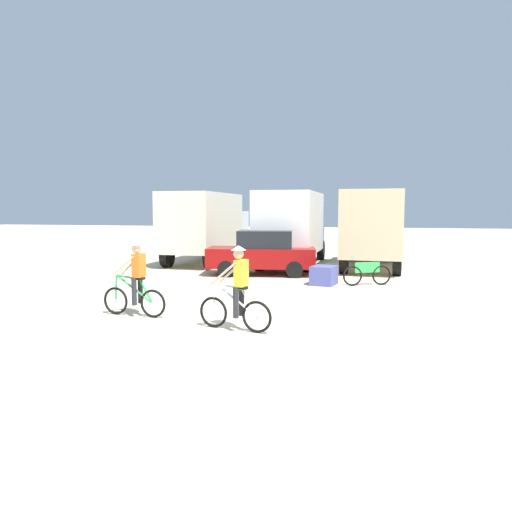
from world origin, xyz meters
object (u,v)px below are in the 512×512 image
Objects in this scene: box_truck_cream_rv at (206,224)px; box_truck_tan_camper at (372,226)px; sedan_parked at (262,253)px; cyclist_orange_shirt at (136,282)px; bicycle_spare at (367,274)px; cyclist_cowboy_hat at (237,291)px; supply_crate at (324,275)px; box_truck_white_box at (293,225)px.

box_truck_tan_camper is (7.82, -0.32, 0.00)m from box_truck_cream_rv.
box_truck_cream_rv is at bearing 135.16° from sedan_parked.
box_truck_tan_camper is 3.74× the size of cyclist_orange_shirt.
cyclist_cowboy_hat is at bearing -111.17° from bicycle_spare.
sedan_parked is 7.94m from cyclist_orange_shirt.
sedan_parked is 3.30m from supply_crate.
box_truck_white_box reaches higher than cyclist_cowboy_hat.
box_truck_white_box is at bearing 80.05° from sedan_parked.
sedan_parked is 8.66m from cyclist_cowboy_hat.
box_truck_cream_rv and box_truck_tan_camper have the same top height.
cyclist_cowboy_hat is (2.74, -0.71, 0.00)m from cyclist_orange_shirt.
cyclist_cowboy_hat reaches higher than sedan_parked.
box_truck_tan_camper is at bearing 37.98° from sedan_parked.
box_truck_white_box is at bearing 93.79° from cyclist_cowboy_hat.
box_truck_tan_camper is at bearing -4.00° from box_truck_white_box.
box_truck_cream_rv is 11.70m from cyclist_orange_shirt.
box_truck_cream_rv is at bearing 179.12° from box_truck_white_box.
box_truck_cream_rv is at bearing 177.69° from box_truck_tan_camper.
box_truck_tan_camper is 3.74× the size of cyclist_cowboy_hat.
cyclist_cowboy_hat is at bearing -67.47° from box_truck_cream_rv.
supply_crate is at bearing -41.56° from box_truck_cream_rv.
box_truck_tan_camper reaches higher than cyclist_cowboy_hat.
box_truck_white_box is at bearing 176.00° from box_truck_tan_camper.
box_truck_white_box is at bearing 123.09° from bicycle_spare.
cyclist_orange_shirt is at bearing -78.64° from box_truck_cream_rv.
box_truck_tan_camper is 5.42m from sedan_parked.
box_truck_cream_rv is at bearing 145.18° from bicycle_spare.
box_truck_cream_rv is 5.20m from sedan_parked.
cyclist_cowboy_hat is at bearing -14.57° from cyclist_orange_shirt.
supply_crate is at bearing -36.42° from sedan_parked.
box_truck_tan_camper is 5.24m from bicycle_spare.
sedan_parked is (-4.20, -3.28, -0.99)m from box_truck_tan_camper.
cyclist_cowboy_hat is at bearing -86.21° from box_truck_white_box.
box_truck_cream_rv is 1.00× the size of box_truck_tan_camper.
box_truck_cream_rv is 13.19m from cyclist_cowboy_hat.
sedan_parked is at bearing -99.95° from box_truck_white_box.
sedan_parked is 2.43× the size of cyclist_orange_shirt.
sedan_parked is 4.88× the size of supply_crate.
box_truck_white_box is 6.46m from bicycle_spare.
box_truck_cream_rv is 8.47m from supply_crate.
bicycle_spare is at bearing -56.91° from box_truck_white_box.
sedan_parked is at bearing 80.44° from cyclist_orange_shirt.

